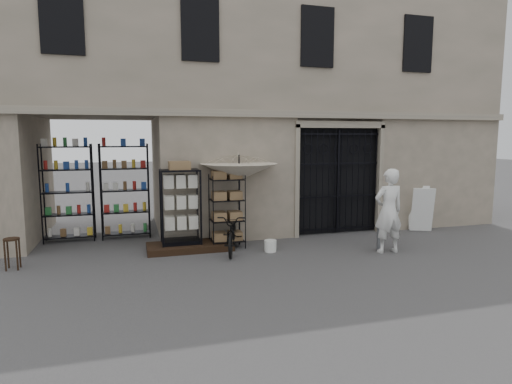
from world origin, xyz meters
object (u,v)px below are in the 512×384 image
object	(u,v)px
steel_bollard	(380,235)
wire_rack	(227,212)
white_bucket	(270,246)
bicycle	(233,252)
display_cabinet	(181,211)
market_umbrella	(239,167)
shopkeeper	(387,252)
wooden_stool	(12,253)
easel_sign	(421,209)

from	to	relation	value
steel_bollard	wire_rack	bearing A→B (deg)	159.09
white_bucket	bicycle	bearing A→B (deg)	165.11
display_cabinet	steel_bollard	bearing A→B (deg)	-13.09
steel_bollard	market_umbrella	bearing A→B (deg)	154.89
bicycle	shopkeeper	xyz separation A→B (m)	(3.45, -1.04, 0.00)
wire_rack	white_bucket	world-z (taller)	wire_rack
wooden_stool	white_bucket	bearing A→B (deg)	-1.89
market_umbrella	easel_sign	bearing A→B (deg)	0.72
wire_rack	white_bucket	distance (m)	1.34
easel_sign	market_umbrella	bearing A→B (deg)	-155.28
steel_bollard	shopkeeper	xyz separation A→B (m)	(0.07, -0.21, -0.36)
shopkeeper	easel_sign	size ratio (longest dim) A/B	1.57
display_cabinet	wooden_stool	bearing A→B (deg)	-166.54
bicycle	wooden_stool	bearing A→B (deg)	-162.48
display_cabinet	easel_sign	size ratio (longest dim) A/B	1.54
display_cabinet	market_umbrella	world-z (taller)	market_umbrella
white_bucket	steel_bollard	xyz separation A→B (m)	(2.53, -0.60, 0.23)
white_bucket	display_cabinet	bearing A→B (deg)	158.81
market_umbrella	shopkeeper	world-z (taller)	market_umbrella
wire_rack	bicycle	size ratio (longest dim) A/B	1.01
display_cabinet	white_bucket	distance (m)	2.28
wire_rack	easel_sign	size ratio (longest dim) A/B	1.42
bicycle	shopkeeper	world-z (taller)	bicycle
market_umbrella	easel_sign	distance (m)	5.50
bicycle	shopkeeper	distance (m)	3.60
white_bucket	bicycle	xyz separation A→B (m)	(-0.85, 0.23, -0.14)
wire_rack	shopkeeper	bearing A→B (deg)	-9.75
market_umbrella	shopkeeper	distance (m)	4.04
display_cabinet	bicycle	xyz separation A→B (m)	(1.14, -0.54, -0.94)
market_umbrella	bicycle	size ratio (longest dim) A/B	1.53
display_cabinet	wooden_stool	distance (m)	3.56
steel_bollard	shopkeeper	size ratio (longest dim) A/B	0.37
white_bucket	bicycle	world-z (taller)	bicycle
steel_bollard	wooden_stool	bearing A→B (deg)	174.42
display_cabinet	market_umbrella	bearing A→B (deg)	6.52
market_umbrella	wooden_stool	bearing A→B (deg)	-172.34
wire_rack	bicycle	distance (m)	0.99
bicycle	display_cabinet	bearing A→B (deg)	171.36
bicycle	wire_rack	bearing A→B (deg)	110.56
market_umbrella	steel_bollard	distance (m)	3.74
display_cabinet	steel_bollard	xyz separation A→B (m)	(4.52, -1.37, -0.58)
market_umbrella	wire_rack	bearing A→B (deg)	-158.33
wire_rack	market_umbrella	world-z (taller)	market_umbrella
bicycle	market_umbrella	bearing A→B (deg)	80.06
steel_bollard	easel_sign	bearing A→B (deg)	33.52
market_umbrella	shopkeeper	xyz separation A→B (m)	(3.14, -1.65, -1.93)
market_umbrella	shopkeeper	size ratio (longest dim) A/B	1.37
market_umbrella	bicycle	distance (m)	2.05
display_cabinet	easel_sign	world-z (taller)	display_cabinet
white_bucket	easel_sign	world-z (taller)	easel_sign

